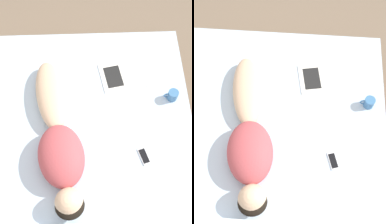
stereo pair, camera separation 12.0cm
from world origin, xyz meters
TOP-DOWN VIEW (x-y plane):
  - ground_plane at (0.00, 0.00)m, footprint 12.00×12.00m
  - bed at (0.00, 0.00)m, footprint 1.90×2.21m
  - person at (0.16, 0.05)m, footprint 0.48×1.36m
  - open_magazine at (-0.40, -0.60)m, footprint 0.48×0.38m
  - coffee_mug at (-0.77, -0.36)m, footprint 0.12×0.09m
  - cell_phone at (-0.49, 0.15)m, footprint 0.10×0.15m

SIDE VIEW (x-z plane):
  - ground_plane at x=0.00m, z-range 0.00..0.00m
  - bed at x=0.00m, z-range 0.00..0.56m
  - open_magazine at x=-0.40m, z-range 0.57..0.58m
  - cell_phone at x=-0.49m, z-range 0.57..0.58m
  - coffee_mug at x=-0.77m, z-range 0.57..0.66m
  - person at x=0.16m, z-range 0.56..0.77m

